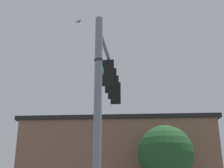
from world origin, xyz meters
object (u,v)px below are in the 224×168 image
Objects in this scene: traffic_light_mid_outer at (114,88)px; bird_flying at (79,21)px; traffic_light_mid_inner at (111,82)px; traffic_light_nearest_pole at (108,74)px; street_name_sign at (100,64)px; traffic_light_arm_end at (116,94)px.

bird_flying is (-1.41, -2.07, 2.74)m from traffic_light_mid_outer.
traffic_light_mid_inner is 1.02m from traffic_light_mid_outer.
traffic_light_mid_inner is at bearing 36.55° from bird_flying.
traffic_light_nearest_pole and traffic_light_mid_inner have the same top height.
bird_flying reaches higher than street_name_sign.
traffic_light_nearest_pole is at bearing -89.32° from traffic_light_mid_inner.
traffic_light_arm_end is (-0.04, 3.05, 0.00)m from traffic_light_nearest_pole.
bird_flying is (-1.43, -1.06, 2.74)m from traffic_light_mid_inner.
traffic_light_mid_inner is 1.03× the size of street_name_sign.
traffic_light_mid_inner is 1.00× the size of traffic_light_arm_end.
street_name_sign is (0.04, -3.28, -0.45)m from traffic_light_mid_inner.
traffic_light_nearest_pole and traffic_light_mid_outer have the same top height.
traffic_light_mid_outer is (-0.01, 1.02, 0.00)m from traffic_light_mid_inner.
traffic_light_mid_inner is at bearing -89.32° from traffic_light_mid_outer.
street_name_sign is at bearing -56.63° from bird_flying.
traffic_light_mid_inner is 1.00× the size of traffic_light_mid_outer.
traffic_light_mid_outer is 1.03× the size of street_name_sign.
bird_flying is (-1.47, 2.22, 3.19)m from street_name_sign.
traffic_light_nearest_pole is at bearing -89.32° from traffic_light_mid_outer.
traffic_light_nearest_pole is 1.00× the size of traffic_light_mid_inner.
traffic_light_nearest_pole is 3.10m from bird_flying.
bird_flying is (-1.44, -0.04, 2.74)m from traffic_light_nearest_pole.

